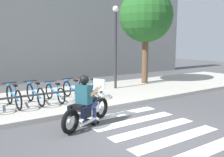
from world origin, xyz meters
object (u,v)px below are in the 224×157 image
rider (86,97)px  street_lamp (116,40)px  tree_near_rack (146,16)px  bicycle_1 (14,96)px  bicycle_3 (55,93)px  bike_rack (50,94)px  bicycle_2 (35,94)px  bicycle_5 (89,88)px  motorcycle (88,109)px  bicycle_4 (73,90)px

rider → street_lamp: street_lamp is taller
street_lamp → tree_near_rack: bearing=10.3°
bicycle_1 → street_lamp: size_ratio=0.43×
bicycle_3 → bike_rack: bicycle_3 is taller
tree_near_rack → bicycle_2: bearing=-168.2°
rider → bicycle_5: 3.07m
motorcycle → bicycle_4: motorcycle is taller
motorcycle → rider: (-0.07, -0.03, 0.37)m
rider → bicycle_2: bearing=103.4°
bicycle_4 → street_lamp: bearing=19.0°
bicycle_5 → tree_near_rack: (4.12, 1.31, 3.20)m
bike_rack → street_lamp: bearing=21.5°
motorcycle → bicycle_3: size_ratio=1.21×
bicycle_4 → street_lamp: (2.63, 0.91, 1.93)m
bicycle_2 → bicycle_3: bearing=0.1°
motorcycle → rider: bearing=-155.6°
bicycle_4 → bike_rack: bearing=-152.9°
bike_rack → tree_near_rack: size_ratio=0.82×
rider → bicycle_3: size_ratio=0.89×
bicycle_5 → tree_near_rack: 5.38m
bike_rack → tree_near_rack: (5.92, 1.86, 3.13)m
bike_rack → bicycle_3: bearing=57.1°
rider → street_lamp: size_ratio=0.36×
rider → bike_rack: rider is taller
motorcycle → bicycle_2: bearing=105.0°
rider → bicycle_2: (-0.63, 2.64, -0.32)m
bicycle_1 → bicycle_4: 2.16m
bicycle_2 → tree_near_rack: tree_near_rack is taller
tree_near_rack → bicycle_1: bearing=-169.4°
motorcycle → street_lamp: street_lamp is taller
rider → street_lamp: (3.45, 3.55, 1.61)m
rider → bicycle_1: size_ratio=0.85×
bicycle_3 → bicycle_5: 1.44m
bicycle_1 → bike_rack: bearing=-27.1°
bicycle_2 → bicycle_5: size_ratio=1.03×
bicycle_4 → street_lamp: size_ratio=0.40×
rider → bicycle_5: rider is taller
motorcycle → bicycle_5: motorcycle is taller
bicycle_4 → bicycle_5: bicycle_4 is taller
bicycle_1 → bicycle_3: 1.44m
tree_near_rack → bicycle_5: bearing=-162.4°
bicycle_2 → bicycle_4: 1.44m
bicycle_2 → bike_rack: (0.36, -0.55, 0.05)m
bicycle_3 → bike_rack: size_ratio=0.39×
bicycle_3 → bicycle_5: size_ratio=0.97×
bicycle_1 → street_lamp: street_lamp is taller
bicycle_2 → bicycle_5: (2.16, 0.00, -0.01)m
tree_near_rack → bicycle_4: bearing=-164.9°
bicycle_2 → bicycle_4: bearing=0.0°
bicycle_1 → bike_rack: bicycle_1 is taller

